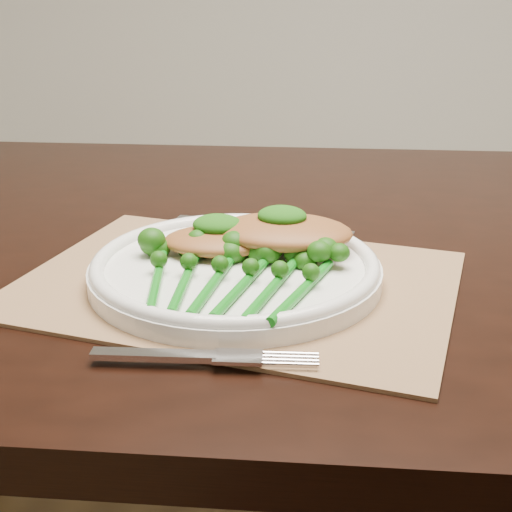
% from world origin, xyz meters
% --- Properties ---
extents(dining_table, '(1.69, 1.07, 0.75)m').
position_xyz_m(dining_table, '(-0.14, -0.10, 0.38)').
color(dining_table, black).
rests_on(dining_table, ground).
extents(placemat, '(0.45, 0.36, 0.00)m').
position_xyz_m(placemat, '(-0.23, -0.29, 0.75)').
color(placemat, '#8E6A48').
rests_on(placemat, dining_table).
extents(dinner_plate, '(0.29, 0.29, 0.03)m').
position_xyz_m(dinner_plate, '(-0.24, -0.28, 0.77)').
color(dinner_plate, white).
rests_on(dinner_plate, placemat).
extents(knife, '(0.22, 0.04, 0.01)m').
position_xyz_m(knife, '(-0.26, -0.13, 0.76)').
color(knife, silver).
rests_on(knife, placemat).
extents(fork, '(0.18, 0.04, 0.01)m').
position_xyz_m(fork, '(-0.21, -0.45, 0.76)').
color(fork, silver).
rests_on(fork, placemat).
extents(chicken_fillet_left, '(0.13, 0.10, 0.02)m').
position_xyz_m(chicken_fillet_left, '(-0.26, -0.25, 0.78)').
color(chicken_fillet_left, '#985B2C').
rests_on(chicken_fillet_left, dinner_plate).
extents(chicken_fillet_right, '(0.15, 0.10, 0.03)m').
position_xyz_m(chicken_fillet_right, '(-0.20, -0.24, 0.79)').
color(chicken_fillet_right, '#985B2C').
rests_on(chicken_fillet_right, dinner_plate).
extents(pesto_dollop_left, '(0.05, 0.04, 0.02)m').
position_xyz_m(pesto_dollop_left, '(-0.26, -0.24, 0.80)').
color(pesto_dollop_left, '#11460A').
rests_on(pesto_dollop_left, chicken_fillet_left).
extents(pesto_dollop_right, '(0.05, 0.04, 0.02)m').
position_xyz_m(pesto_dollop_right, '(-0.20, -0.23, 0.81)').
color(pesto_dollop_right, '#11460A').
rests_on(pesto_dollop_right, chicken_fillet_right).
extents(broccolini_bundle, '(0.16, 0.18, 0.04)m').
position_xyz_m(broccolini_bundle, '(-0.23, -0.34, 0.78)').
color(broccolini_bundle, '#0E6B13').
rests_on(broccolini_bundle, dinner_plate).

